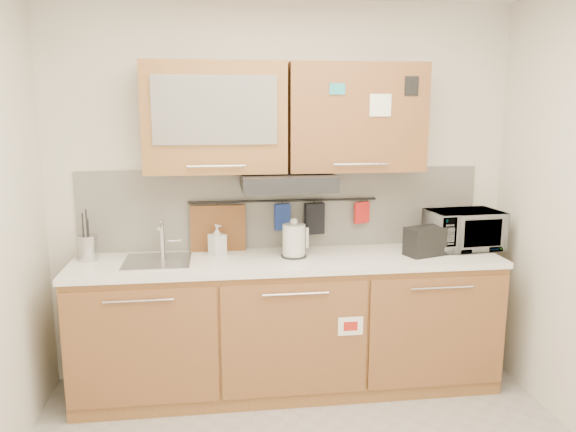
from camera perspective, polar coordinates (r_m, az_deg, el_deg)
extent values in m
plane|color=silver|center=(3.94, -0.54, 2.26)|extent=(3.20, 0.00, 3.20)
cube|color=#9C6137|center=(3.88, 0.04, -11.09)|extent=(2.80, 0.60, 0.88)
cube|color=black|center=(4.04, 0.04, -16.22)|extent=(2.80, 0.54, 0.10)
cube|color=brown|center=(3.58, -14.65, -12.89)|extent=(0.91, 0.02, 0.74)
cylinder|color=silver|center=(3.44, -14.95, -8.33)|extent=(0.41, 0.01, 0.01)
cube|color=brown|center=(3.58, 0.71, -12.51)|extent=(0.91, 0.02, 0.74)
cylinder|color=silver|center=(3.44, 0.78, -7.94)|extent=(0.41, 0.01, 0.01)
cube|color=brown|center=(3.82, 15.00, -11.36)|extent=(0.91, 0.02, 0.74)
cylinder|color=silver|center=(3.69, 15.39, -7.04)|extent=(0.41, 0.01, 0.01)
cube|color=white|center=(3.72, 0.06, -4.57)|extent=(2.82, 0.62, 0.04)
cube|color=silver|center=(3.94, -0.51, 0.80)|extent=(2.80, 0.02, 0.56)
cube|color=#9C6137|center=(3.69, -7.43, 9.86)|extent=(0.90, 0.35, 0.70)
cube|color=silver|center=(3.50, -7.44, 10.62)|extent=(0.76, 0.02, 0.42)
cube|color=brown|center=(3.80, 6.78, 9.90)|extent=(0.90, 0.35, 0.70)
cube|color=white|center=(3.66, 9.37, 11.05)|extent=(0.14, 0.00, 0.14)
cube|color=black|center=(3.67, -0.06, 3.52)|extent=(0.60, 0.46, 0.10)
cube|color=silver|center=(3.71, -13.12, -4.64)|extent=(0.42, 0.40, 0.03)
cylinder|color=silver|center=(3.84, -12.68, -2.20)|extent=(0.03, 0.03, 0.24)
cylinder|color=silver|center=(3.74, -12.85, -0.98)|extent=(0.02, 0.18, 0.02)
cylinder|color=black|center=(3.89, -0.44, 1.57)|extent=(1.30, 0.02, 0.02)
cylinder|color=#B5B5BA|center=(3.87, -19.69, -3.05)|extent=(0.14, 0.14, 0.17)
cylinder|color=black|center=(3.86, -20.04, -1.98)|extent=(0.01, 0.01, 0.31)
cylinder|color=black|center=(3.83, -19.55, -2.30)|extent=(0.01, 0.01, 0.28)
cylinder|color=black|center=(3.87, -19.70, -1.78)|extent=(0.01, 0.01, 0.33)
cylinder|color=black|center=(3.84, -20.03, -2.57)|extent=(0.01, 0.01, 0.24)
cylinder|color=silver|center=(3.71, 0.60, -2.53)|extent=(0.19, 0.19, 0.22)
sphere|color=silver|center=(3.68, 0.60, -0.56)|extent=(0.05, 0.05, 0.05)
cube|color=silver|center=(3.76, 1.86, -2.21)|extent=(0.03, 0.04, 0.14)
cylinder|color=black|center=(3.74, 0.60, -4.05)|extent=(0.17, 0.17, 0.01)
cube|color=black|center=(3.87, 13.72, -2.50)|extent=(0.29, 0.22, 0.19)
cube|color=black|center=(3.82, 13.25, -1.29)|extent=(0.10, 0.13, 0.01)
cube|color=black|center=(3.87, 14.30, -1.16)|extent=(0.10, 0.13, 0.01)
imported|color=#999999|center=(4.11, 17.43, -1.34)|extent=(0.51, 0.37, 0.27)
imported|color=#999999|center=(3.80, -7.20, -2.39)|extent=(0.13, 0.13, 0.21)
cube|color=brown|center=(3.90, -7.10, -2.29)|extent=(0.38, 0.04, 0.47)
cube|color=navy|center=(3.90, -0.57, -0.09)|extent=(0.11, 0.05, 0.18)
cube|color=black|center=(3.93, 2.71, -0.27)|extent=(0.15, 0.07, 0.22)
cube|color=red|center=(4.00, 7.50, 0.35)|extent=(0.12, 0.06, 0.15)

